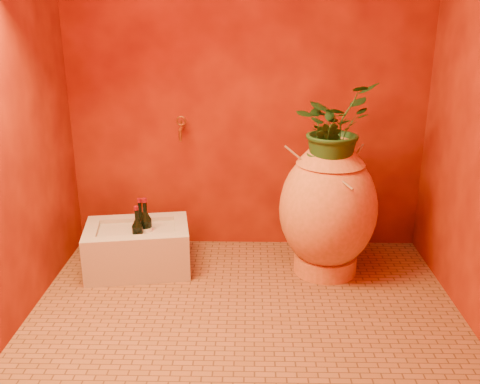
{
  "coord_description": "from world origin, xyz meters",
  "views": [
    {
      "loc": [
        0.02,
        -2.71,
        1.67
      ],
      "look_at": [
        -0.04,
        0.35,
        0.62
      ],
      "focal_mm": 40.0,
      "sensor_mm": 36.0,
      "label": 1
    }
  ],
  "objects_px": {
    "wine_bottle_a": "(141,227)",
    "wine_bottle_c": "(146,229)",
    "wine_bottle_b": "(138,235)",
    "amphora": "(328,208)",
    "stone_basin": "(138,249)",
    "wall_tap": "(181,127)"
  },
  "relations": [
    {
      "from": "wine_bottle_a",
      "to": "wine_bottle_c",
      "type": "relative_size",
      "value": 0.94
    },
    {
      "from": "wine_bottle_a",
      "to": "wine_bottle_b",
      "type": "distance_m",
      "value": 0.12
    },
    {
      "from": "amphora",
      "to": "wall_tap",
      "type": "height_order",
      "value": "wall_tap"
    },
    {
      "from": "amphora",
      "to": "wine_bottle_a",
      "type": "distance_m",
      "value": 1.25
    },
    {
      "from": "amphora",
      "to": "wine_bottle_c",
      "type": "xyz_separation_m",
      "value": [
        -1.19,
        -0.01,
        -0.16
      ]
    },
    {
      "from": "wine_bottle_b",
      "to": "amphora",
      "type": "bearing_deg",
      "value": 3.76
    },
    {
      "from": "stone_basin",
      "to": "wall_tap",
      "type": "height_order",
      "value": "wall_tap"
    },
    {
      "from": "wine_bottle_b",
      "to": "wall_tap",
      "type": "height_order",
      "value": "wall_tap"
    },
    {
      "from": "amphora",
      "to": "wall_tap",
      "type": "distance_m",
      "value": 1.15
    },
    {
      "from": "amphora",
      "to": "wine_bottle_c",
      "type": "relative_size",
      "value": 2.68
    },
    {
      "from": "wine_bottle_a",
      "to": "wine_bottle_c",
      "type": "bearing_deg",
      "value": -47.91
    },
    {
      "from": "wine_bottle_a",
      "to": "wall_tap",
      "type": "xyz_separation_m",
      "value": [
        0.25,
        0.33,
        0.61
      ]
    },
    {
      "from": "stone_basin",
      "to": "wine_bottle_c",
      "type": "relative_size",
      "value": 2.19
    },
    {
      "from": "amphora",
      "to": "wine_bottle_b",
      "type": "xyz_separation_m",
      "value": [
        -1.23,
        -0.08,
        -0.17
      ]
    },
    {
      "from": "wine_bottle_a",
      "to": "wine_bottle_b",
      "type": "relative_size",
      "value": 1.02
    },
    {
      "from": "amphora",
      "to": "wall_tap",
      "type": "bearing_deg",
      "value": 159.15
    },
    {
      "from": "stone_basin",
      "to": "wine_bottle_a",
      "type": "relative_size",
      "value": 2.33
    },
    {
      "from": "wine_bottle_a",
      "to": "wall_tap",
      "type": "relative_size",
      "value": 1.95
    },
    {
      "from": "stone_basin",
      "to": "wall_tap",
      "type": "relative_size",
      "value": 4.54
    },
    {
      "from": "wine_bottle_a",
      "to": "wine_bottle_c",
      "type": "distance_m",
      "value": 0.07
    },
    {
      "from": "stone_basin",
      "to": "wine_bottle_b",
      "type": "xyz_separation_m",
      "value": [
        0.03,
        -0.08,
        0.13
      ]
    },
    {
      "from": "wine_bottle_a",
      "to": "wall_tap",
      "type": "bearing_deg",
      "value": 53.24
    }
  ]
}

